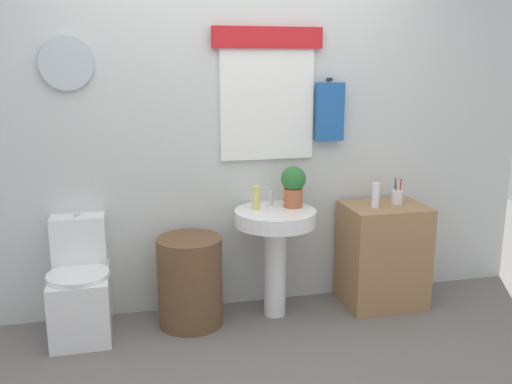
# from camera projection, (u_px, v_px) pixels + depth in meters

# --- Properties ---
(back_wall) EXTENTS (4.40, 0.18, 2.60)m
(back_wall) POSITION_uv_depth(u_px,v_px,m) (233.00, 122.00, 3.80)
(back_wall) COLOR silver
(back_wall) RESTS_ON ground_plane
(toilet) EXTENTS (0.38, 0.51, 0.76)m
(toilet) POSITION_uv_depth(u_px,v_px,m) (81.00, 290.00, 3.54)
(toilet) COLOR white
(toilet) RESTS_ON ground_plane
(laundry_hamper) EXTENTS (0.43, 0.43, 0.60)m
(laundry_hamper) POSITION_uv_depth(u_px,v_px,m) (190.00, 281.00, 3.66)
(laundry_hamper) COLOR brown
(laundry_hamper) RESTS_ON ground_plane
(pedestal_sink) EXTENTS (0.55, 0.55, 0.75)m
(pedestal_sink) POSITION_uv_depth(u_px,v_px,m) (275.00, 235.00, 3.73)
(pedestal_sink) COLOR white
(pedestal_sink) RESTS_ON ground_plane
(faucet) EXTENTS (0.03, 0.03, 0.10)m
(faucet) POSITION_uv_depth(u_px,v_px,m) (271.00, 199.00, 3.79)
(faucet) COLOR silver
(faucet) RESTS_ON pedestal_sink
(wooden_cabinet) EXTENTS (0.55, 0.44, 0.73)m
(wooden_cabinet) POSITION_uv_depth(u_px,v_px,m) (383.00, 255.00, 3.96)
(wooden_cabinet) COLOR #9E754C
(wooden_cabinet) RESTS_ON ground_plane
(soap_bottle) EXTENTS (0.05, 0.05, 0.16)m
(soap_bottle) POSITION_uv_depth(u_px,v_px,m) (256.00, 198.00, 3.69)
(soap_bottle) COLOR #DBD166
(soap_bottle) RESTS_ON pedestal_sink
(potted_plant) EXTENTS (0.17, 0.17, 0.28)m
(potted_plant) POSITION_uv_depth(u_px,v_px,m) (293.00, 184.00, 3.74)
(potted_plant) COLOR #AD5B38
(potted_plant) RESTS_ON pedestal_sink
(lotion_bottle) EXTENTS (0.05, 0.05, 0.17)m
(lotion_bottle) POSITION_uv_depth(u_px,v_px,m) (376.00, 195.00, 3.79)
(lotion_bottle) COLOR white
(lotion_bottle) RESTS_ON wooden_cabinet
(toothbrush_cup) EXTENTS (0.08, 0.08, 0.19)m
(toothbrush_cup) POSITION_uv_depth(u_px,v_px,m) (397.00, 196.00, 3.90)
(toothbrush_cup) COLOR silver
(toothbrush_cup) RESTS_ON wooden_cabinet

